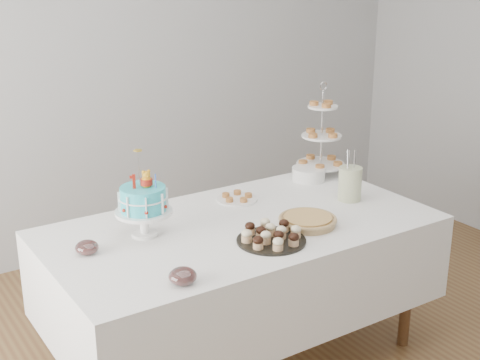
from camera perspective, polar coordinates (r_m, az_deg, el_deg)
walls at (r=2.88m, az=3.36°, el=5.01°), size 5.04×4.04×2.70m
table at (r=3.39m, az=0.08°, el=-7.30°), size 1.92×1.02×0.77m
birthday_cake at (r=3.16m, az=-8.20°, el=-2.82°), size 0.27×0.27×0.41m
cupcake_tray at (r=3.09m, az=2.69°, el=-4.67°), size 0.32×0.32×0.07m
pie at (r=3.29m, az=5.79°, el=-3.44°), size 0.29×0.29×0.05m
tiered_stand at (r=4.00m, az=6.97°, el=3.72°), size 0.29×0.29×0.56m
plate_stack at (r=3.94m, az=5.87°, el=0.52°), size 0.20×0.20×0.08m
pastry_plate at (r=3.60m, az=-0.26°, el=-1.52°), size 0.22×0.22×0.03m
jam_bowl_a at (r=2.73m, az=-4.91°, el=-8.19°), size 0.12×0.12×0.07m
jam_bowl_b at (r=3.05m, az=-12.93°, el=-5.64°), size 0.11×0.11×0.06m
utensil_pitcher at (r=3.63m, az=9.38°, el=-0.20°), size 0.13×0.12×0.28m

